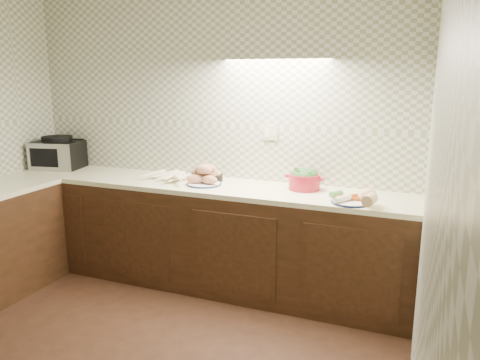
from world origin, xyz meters
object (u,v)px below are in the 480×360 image
at_px(parsnip_pile, 165,176).
at_px(dutch_oven, 304,179).
at_px(veg_plate, 359,198).
at_px(toaster_oven, 58,153).
at_px(onion_bowl, 214,176).
at_px(sweet_potato_plate, 204,176).

xyz_separation_m(parsnip_pile, dutch_oven, (1.22, 0.12, 0.05)).
height_order(dutch_oven, veg_plate, dutch_oven).
xyz_separation_m(toaster_oven, parsnip_pile, (1.23, -0.07, -0.12)).
bearing_deg(onion_bowl, sweet_potato_plate, -96.15).
height_order(toaster_oven, parsnip_pile, toaster_oven).
bearing_deg(parsnip_pile, dutch_oven, 5.53).
xyz_separation_m(sweet_potato_plate, veg_plate, (1.29, -0.14, -0.02)).
bearing_deg(toaster_oven, veg_plate, -16.37).
bearing_deg(dutch_oven, toaster_oven, -175.12).
bearing_deg(veg_plate, parsnip_pile, 174.23).
height_order(parsnip_pile, dutch_oven, dutch_oven).
bearing_deg(dutch_oven, parsnip_pile, -170.82).
bearing_deg(dutch_oven, onion_bowl, -176.48).
xyz_separation_m(parsnip_pile, veg_plate, (1.69, -0.17, 0.01)).
height_order(parsnip_pile, onion_bowl, onion_bowl).
bearing_deg(sweet_potato_plate, parsnip_pile, 175.57).
xyz_separation_m(sweet_potato_plate, dutch_oven, (0.82, 0.15, 0.02)).
relative_size(sweet_potato_plate, dutch_oven, 0.92).
bearing_deg(onion_bowl, toaster_oven, -178.12).
distance_m(parsnip_pile, veg_plate, 1.70).
distance_m(dutch_oven, veg_plate, 0.55).
height_order(sweet_potato_plate, onion_bowl, sweet_potato_plate).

